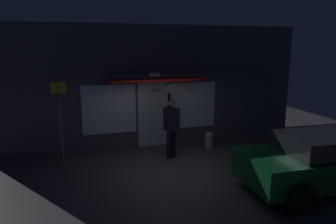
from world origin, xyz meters
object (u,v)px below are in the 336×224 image
street_sign_post (60,119)px  parked_car (330,160)px  person_with_umbrella (171,100)px  sidewalk_bollard (209,141)px

street_sign_post → parked_car: bearing=-27.0°
parked_car → street_sign_post: bearing=154.7°
person_with_umbrella → street_sign_post: 3.17m
person_with_umbrella → sidewalk_bollard: 2.13m
street_sign_post → sidewalk_bollard: 4.72m
sidewalk_bollard → person_with_umbrella: bearing=-164.5°
parked_car → sidewalk_bollard: size_ratio=7.79×
parked_car → street_sign_post: size_ratio=1.70×
person_with_umbrella → sidewalk_bollard: bearing=-103.3°
street_sign_post → person_with_umbrella: bearing=-1.0°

